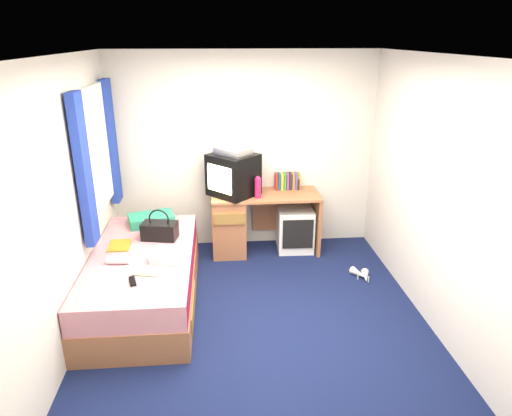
{
  "coord_description": "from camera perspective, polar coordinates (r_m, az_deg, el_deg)",
  "views": [
    {
      "loc": [
        -0.32,
        -3.74,
        2.55
      ],
      "look_at": [
        0.06,
        0.7,
        0.85
      ],
      "focal_mm": 32.0,
      "sensor_mm": 36.0,
      "label": 1
    }
  ],
  "objects": [
    {
      "name": "magazine",
      "position": [
        4.84,
        -16.69,
        -4.5
      ],
      "size": [
        0.22,
        0.29,
        0.01
      ],
      "primitive_type": "cube",
      "rotation": [
        0.0,
        0.0,
        0.04
      ],
      "color": "yellow",
      "rests_on": "bed"
    },
    {
      "name": "storage_cube",
      "position": [
        5.74,
        4.88,
        -2.58
      ],
      "size": [
        0.45,
        0.45,
        0.54
      ],
      "primitive_type": "cube",
      "rotation": [
        0.0,
        0.0,
        -0.03
      ],
      "color": "white",
      "rests_on": "ground"
    },
    {
      "name": "aerosol_can",
      "position": [
        5.47,
        0.1,
        2.72
      ],
      "size": [
        0.06,
        0.06,
        0.19
      ],
      "primitive_type": "cylinder",
      "rotation": [
        0.0,
        0.0,
        0.23
      ],
      "color": "white",
      "rests_on": "desk"
    },
    {
      "name": "desk",
      "position": [
        5.61,
        -1.64,
        -1.58
      ],
      "size": [
        1.3,
        0.55,
        0.75
      ],
      "color": "#A56944",
      "rests_on": "ground"
    },
    {
      "name": "towel",
      "position": [
        4.42,
        -11.0,
        -5.87
      ],
      "size": [
        0.33,
        0.29,
        0.09
      ],
      "primitive_type": "cube",
      "rotation": [
        0.0,
        0.0,
        -0.25
      ],
      "color": "silver",
      "rests_on": "bed"
    },
    {
      "name": "pillow",
      "position": [
        5.29,
        -12.95,
        -1.37
      ],
      "size": [
        0.56,
        0.44,
        0.11
      ],
      "primitive_type": "cube",
      "rotation": [
        0.0,
        0.0,
        0.29
      ],
      "color": "#177399",
      "rests_on": "bed"
    },
    {
      "name": "pink_water_bottle",
      "position": [
        5.33,
        0.23,
        2.47
      ],
      "size": [
        0.08,
        0.08,
        0.23
      ],
      "primitive_type": "cylinder",
      "rotation": [
        0.0,
        0.0,
        -0.08
      ],
      "color": "#CE1D55",
      "rests_on": "desk"
    },
    {
      "name": "bed",
      "position": [
        4.75,
        -13.81,
        -8.46
      ],
      "size": [
        1.01,
        2.0,
        0.54
      ],
      "color": "#A56944",
      "rests_on": "ground"
    },
    {
      "name": "water_bottle",
      "position": [
        4.47,
        -16.84,
        -6.29
      ],
      "size": [
        0.2,
        0.08,
        0.07
      ],
      "primitive_type": "cylinder",
      "rotation": [
        0.0,
        1.57,
        -0.06
      ],
      "color": "silver",
      "rests_on": "bed"
    },
    {
      "name": "handbag",
      "position": [
        4.87,
        -11.95,
        -2.72
      ],
      "size": [
        0.39,
        0.27,
        0.33
      ],
      "rotation": [
        0.0,
        0.0,
        -0.19
      ],
      "color": "black",
      "rests_on": "bed"
    },
    {
      "name": "white_heels",
      "position": [
        5.27,
        13.15,
        -8.17
      ],
      "size": [
        0.22,
        0.3,
        0.09
      ],
      "color": "silver",
      "rests_on": "ground"
    },
    {
      "name": "colour_swatch_fan",
      "position": [
        4.22,
        -13.75,
        -8.08
      ],
      "size": [
        0.23,
        0.11,
        0.01
      ],
      "primitive_type": "cube",
      "rotation": [
        0.0,
        0.0,
        -0.25
      ],
      "color": "gold",
      "rests_on": "bed"
    },
    {
      "name": "book_row",
      "position": [
        5.67,
        3.94,
        3.38
      ],
      "size": [
        0.31,
        0.13,
        0.2
      ],
      "color": "maroon",
      "rests_on": "desk"
    },
    {
      "name": "room_shell",
      "position": [
        3.91,
        0.04,
        4.6
      ],
      "size": [
        3.4,
        3.4,
        3.4
      ],
      "color": "white",
      "rests_on": "ground"
    },
    {
      "name": "window_assembly",
      "position": [
        4.93,
        -19.24,
        6.45
      ],
      "size": [
        0.11,
        1.42,
        1.4
      ],
      "color": "silver",
      "rests_on": "room_shell"
    },
    {
      "name": "picture_frame",
      "position": [
        5.68,
        5.15,
        3.07
      ],
      "size": [
        0.04,
        0.12,
        0.14
      ],
      "primitive_type": "cube",
      "rotation": [
        0.0,
        0.0,
        0.16
      ],
      "color": "black",
      "rests_on": "desk"
    },
    {
      "name": "ground",
      "position": [
        4.54,
        0.03,
        -13.28
      ],
      "size": [
        3.4,
        3.4,
        0.0
      ],
      "primitive_type": "plane",
      "color": "#0C1438",
      "rests_on": "ground"
    },
    {
      "name": "vcr",
      "position": [
        5.34,
        -2.9,
        7.11
      ],
      "size": [
        0.46,
        0.47,
        0.07
      ],
      "primitive_type": "cube",
      "rotation": [
        0.0,
        0.0,
        -0.79
      ],
      "color": "silver",
      "rests_on": "crt_tv"
    },
    {
      "name": "crt_tv",
      "position": [
        5.41,
        -2.88,
        4.18
      ],
      "size": [
        0.68,
        0.68,
        0.49
      ],
      "rotation": [
        0.0,
        0.0,
        -0.8
      ],
      "color": "black",
      "rests_on": "desk"
    },
    {
      "name": "remote_control",
      "position": [
        4.14,
        -15.18,
        -8.82
      ],
      "size": [
        0.09,
        0.17,
        0.02
      ],
      "primitive_type": "cube",
      "rotation": [
        0.0,
        0.0,
        0.28
      ],
      "color": "black",
      "rests_on": "bed"
    }
  ]
}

